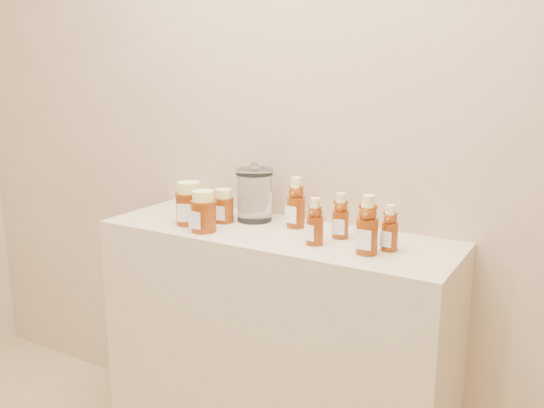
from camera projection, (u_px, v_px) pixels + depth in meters
The scene contains 11 objects.
wall_back at pixel (304, 91), 1.96m from camera, with size 3.50×0.02×2.70m, color tan.
display_table at pixel (275, 356), 2.00m from camera, with size 1.20×0.40×0.90m, color tan.
bear_bottle_back_left at pixel (296, 199), 1.93m from camera, with size 0.07×0.07×0.19m, color #662508, non-canonical shape.
bear_bottle_back_mid at pixel (341, 213), 1.81m from camera, with size 0.06×0.06×0.16m, color #662508, non-canonical shape.
bear_bottle_back_right at pixel (390, 225), 1.68m from camera, with size 0.05×0.05×0.16m, color #662508, non-canonical shape.
bear_bottle_front_left at pixel (315, 218), 1.74m from camera, with size 0.06×0.06×0.16m, color #662508, non-canonical shape.
bear_bottle_front_right at pixel (368, 221), 1.65m from camera, with size 0.07×0.07×0.20m, color #662508, non-canonical shape.
honey_jar_left at pixel (189, 203), 1.97m from camera, with size 0.09×0.09×0.15m, color #662508, non-canonical shape.
honey_jar_back at pixel (223, 206), 2.00m from camera, with size 0.07×0.07×0.12m, color #662508, non-canonical shape.
honey_jar_front at pixel (204, 211), 1.88m from camera, with size 0.09×0.09×0.14m, color #662508, non-canonical shape.
glass_canister at pixel (254, 193), 2.01m from camera, with size 0.13×0.13×0.20m, color white, non-canonical shape.
Camera 1 is at (0.92, -0.03, 1.42)m, focal length 38.00 mm.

